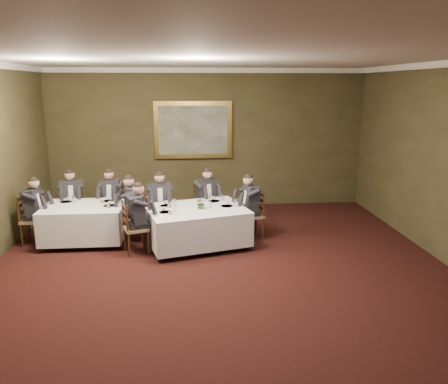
{
  "coord_description": "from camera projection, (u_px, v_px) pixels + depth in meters",
  "views": [
    {
      "loc": [
        -0.5,
        -6.11,
        3.09
      ],
      "look_at": [
        0.15,
        1.75,
        1.15
      ],
      "focal_mm": 35.0,
      "sensor_mm": 36.0,
      "label": 1
    }
  ],
  "objects": [
    {
      "name": "ground",
      "position": [
        224.0,
        292.0,
        6.69
      ],
      "size": [
        10.0,
        10.0,
        0.0
      ],
      "primitive_type": "plane",
      "color": "black",
      "rests_on": "ground"
    },
    {
      "name": "ceiling",
      "position": [
        224.0,
        53.0,
        5.86
      ],
      "size": [
        8.0,
        10.0,
        0.1
      ],
      "primitive_type": "cube",
      "color": "silver",
      "rests_on": "back_wall"
    },
    {
      "name": "back_wall",
      "position": [
        208.0,
        139.0,
        11.12
      ],
      "size": [
        8.0,
        0.1,
        3.5
      ],
      "primitive_type": "cube",
      "color": "#35311A",
      "rests_on": "ground"
    },
    {
      "name": "crown_molding",
      "position": [
        224.0,
        58.0,
        5.87
      ],
      "size": [
        8.0,
        10.0,
        0.12
      ],
      "color": "white",
      "rests_on": "back_wall"
    },
    {
      "name": "table_main",
      "position": [
        196.0,
        224.0,
        8.54
      ],
      "size": [
        2.18,
        1.87,
        0.67
      ],
      "rotation": [
        0.0,
        0.0,
        0.27
      ],
      "color": "black",
      "rests_on": "ground"
    },
    {
      "name": "table_second",
      "position": [
        85.0,
        221.0,
        8.72
      ],
      "size": [
        1.59,
        1.21,
        0.67
      ],
      "rotation": [
        0.0,
        0.0,
        0.0
      ],
      "color": "black",
      "rests_on": "ground"
    },
    {
      "name": "chair_main_backleft",
      "position": [
        161.0,
        220.0,
        9.29
      ],
      "size": [
        0.48,
        0.46,
        1.0
      ],
      "rotation": [
        0.0,
        0.0,
        3.23
      ],
      "color": "olive",
      "rests_on": "ground"
    },
    {
      "name": "diner_main_backleft",
      "position": [
        161.0,
        210.0,
        9.22
      ],
      "size": [
        0.45,
        0.51,
        1.35
      ],
      "rotation": [
        0.0,
        0.0,
        3.23
      ],
      "color": "black",
      "rests_on": "chair_main_backleft"
    },
    {
      "name": "chair_main_backright",
      "position": [
        206.0,
        216.0,
        9.62
      ],
      "size": [
        0.59,
        0.58,
        1.0
      ],
      "rotation": [
        0.0,
        0.0,
        3.63
      ],
      "color": "olive",
      "rests_on": "ground"
    },
    {
      "name": "diner_main_backright",
      "position": [
        206.0,
        206.0,
        9.56
      ],
      "size": [
        0.58,
        0.61,
        1.35
      ],
      "rotation": [
        0.0,
        0.0,
        3.63
      ],
      "color": "black",
      "rests_on": "chair_main_backright"
    },
    {
      "name": "chair_main_endleft",
      "position": [
        136.0,
        239.0,
        8.18
      ],
      "size": [
        0.54,
        0.55,
        1.0
      ],
      "rotation": [
        0.0,
        0.0,
        -1.24
      ],
      "color": "olive",
      "rests_on": "ground"
    },
    {
      "name": "diner_main_endleft",
      "position": [
        136.0,
        227.0,
        8.13
      ],
      "size": [
        0.58,
        0.53,
        1.35
      ],
      "rotation": [
        0.0,
        0.0,
        -1.24
      ],
      "color": "black",
      "rests_on": "chair_main_endleft"
    },
    {
      "name": "chair_main_endright",
      "position": [
        252.0,
        225.0,
        8.98
      ],
      "size": [
        0.51,
        0.53,
        1.0
      ],
      "rotation": [
        0.0,
        0.0,
        1.81
      ],
      "color": "olive",
      "rests_on": "ground"
    },
    {
      "name": "diner_main_endright",
      "position": [
        251.0,
        215.0,
        8.92
      ],
      "size": [
        0.56,
        0.5,
        1.35
      ],
      "rotation": [
        0.0,
        0.0,
        1.81
      ],
      "color": "black",
      "rests_on": "chair_main_endright"
    },
    {
      "name": "chair_sec_backleft",
      "position": [
        74.0,
        217.0,
        9.52
      ],
      "size": [
        0.51,
        0.49,
        1.0
      ],
      "rotation": [
        0.0,
        0.0,
        3.31
      ],
      "color": "olive",
      "rests_on": "ground"
    },
    {
      "name": "diner_sec_backleft",
      "position": [
        73.0,
        207.0,
        9.45
      ],
      "size": [
        0.48,
        0.54,
        1.35
      ],
      "rotation": [
        0.0,
        0.0,
        3.31
      ],
      "color": "black",
      "rests_on": "chair_sec_backleft"
    },
    {
      "name": "chair_sec_backright",
      "position": [
        113.0,
        216.0,
        9.58
      ],
      "size": [
        0.52,
        0.5,
        1.0
      ],
      "rotation": [
        0.0,
        0.0,
        2.93
      ],
      "color": "olive",
      "rests_on": "ground"
    },
    {
      "name": "diner_sec_backright",
      "position": [
        113.0,
        206.0,
        9.52
      ],
      "size": [
        0.49,
        0.55,
        1.35
      ],
      "rotation": [
        0.0,
        0.0,
        2.93
      ],
      "color": "black",
      "rests_on": "chair_sec_backright"
    },
    {
      "name": "chair_sec_endright",
      "position": [
        136.0,
        227.0,
        8.84
      ],
      "size": [
        0.44,
        0.46,
        1.0
      ],
      "rotation": [
        0.0,
        0.0,
        1.52
      ],
      "color": "olive",
      "rests_on": "ground"
    },
    {
      "name": "diner_sec_endright",
      "position": [
        135.0,
        216.0,
        8.79
      ],
      "size": [
        0.5,
        0.44,
        1.35
      ],
      "rotation": [
        0.0,
        0.0,
        1.52
      ],
      "color": "black",
      "rests_on": "chair_sec_endright"
    },
    {
      "name": "chair_sec_endleft",
      "position": [
        34.0,
        230.0,
        8.68
      ],
      "size": [
        0.44,
        0.46,
        1.0
      ],
      "rotation": [
        0.0,
        0.0,
        -1.61
      ],
      "color": "olive",
      "rests_on": "ground"
    },
    {
      "name": "diner_sec_endleft",
      "position": [
        33.0,
        219.0,
        8.63
      ],
      "size": [
        0.5,
        0.43,
        1.35
      ],
      "rotation": [
        0.0,
        0.0,
        -1.61
      ],
      "color": "black",
      "rests_on": "chair_sec_endleft"
    },
    {
      "name": "centerpiece",
      "position": [
        201.0,
        202.0,
        8.41
      ],
      "size": [
        0.25,
        0.22,
        0.25
      ],
      "primitive_type": "imported",
      "rotation": [
        0.0,
        0.0,
        0.13
      ],
      "color": "#2D5926",
      "rests_on": "table_main"
    },
    {
      "name": "candlestick",
      "position": [
        210.0,
        199.0,
        8.49
      ],
      "size": [
        0.06,
        0.06,
        0.43
      ],
      "color": "#B29536",
      "rests_on": "table_main"
    },
    {
      "name": "place_setting_table_main",
      "position": [
        169.0,
        204.0,
        8.68
      ],
      "size": [
        0.33,
        0.31,
        0.14
      ],
      "color": "white",
      "rests_on": "table_main"
    },
    {
      "name": "place_setting_table_second",
      "position": [
        69.0,
        200.0,
        8.96
      ],
      "size": [
        0.33,
        0.31,
        0.14
      ],
      "color": "white",
      "rests_on": "table_second"
    },
    {
      "name": "painting",
      "position": [
        193.0,
        130.0,
        10.97
      ],
      "size": [
        1.95,
        0.09,
        1.43
      ],
      "color": "gold",
      "rests_on": "back_wall"
    }
  ]
}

